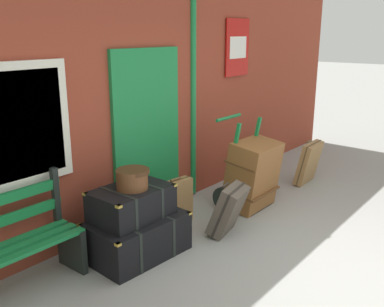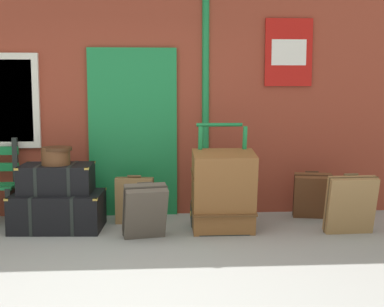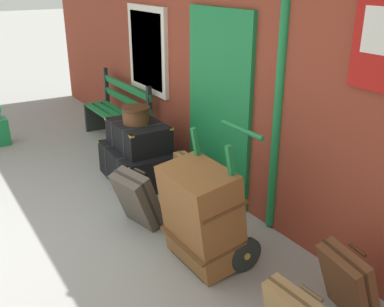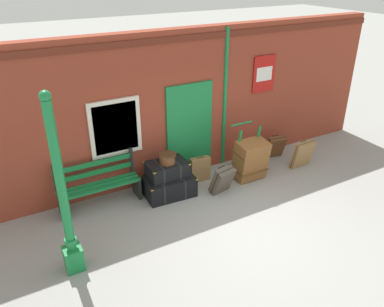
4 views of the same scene
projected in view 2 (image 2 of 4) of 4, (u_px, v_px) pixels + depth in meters
ground_plane at (106, 285)px, 4.30m from camera, size 60.00×60.00×0.00m
brick_facade at (122, 89)px, 6.67m from camera, size 10.40×0.35×3.20m
steamer_trunk_base at (58, 211)px, 6.00m from camera, size 1.05×0.71×0.43m
steamer_trunk_middle at (57, 178)px, 6.00m from camera, size 0.82×0.57×0.33m
round_hatbox at (56, 155)px, 5.95m from camera, size 0.34×0.34×0.20m
porters_trolley at (221, 205)px, 6.03m from camera, size 0.71×0.58×1.20m
large_brown_trunk at (223, 191)px, 5.83m from camera, size 0.70×0.56×0.93m
suitcase_slate at (351, 205)px, 5.77m from camera, size 0.55×0.28×0.68m
suitcase_beige at (145, 211)px, 5.59m from camera, size 0.51×0.47×0.61m
suitcase_olive at (135, 200)px, 6.26m from camera, size 0.46×0.20×0.59m
suitcase_umber at (312, 196)px, 6.45m from camera, size 0.49×0.41×0.59m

